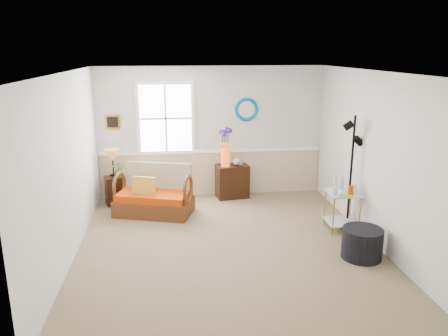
{
  "coord_description": "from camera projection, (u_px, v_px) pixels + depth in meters",
  "views": [
    {
      "loc": [
        -0.8,
        -6.08,
        2.9
      ],
      "look_at": [
        -0.0,
        0.45,
        1.11
      ],
      "focal_mm": 35.0,
      "sensor_mm": 36.0,
      "label": 1
    }
  ],
  "objects": [
    {
      "name": "floor_lamp",
      "position": [
        351.0,
        173.0,
        7.14
      ],
      "size": [
        0.33,
        0.33,
        1.9
      ],
      "primitive_type": null,
      "rotation": [
        0.0,
        0.0,
        -0.24
      ],
      "color": "black",
      "rests_on": "floor"
    },
    {
      "name": "walls",
      "position": [
        228.0,
        163.0,
        6.33
      ],
      "size": [
        4.51,
        5.01,
        2.6
      ],
      "color": "silver",
      "rests_on": "floor"
    },
    {
      "name": "lamp_stand",
      "position": [
        114.0,
        191.0,
        8.4
      ],
      "size": [
        0.39,
        0.39,
        0.55
      ],
      "primitive_type": null,
      "rotation": [
        0.0,
        0.0,
        0.3
      ],
      "color": "black",
      "rests_on": "floor"
    },
    {
      "name": "flower_vase",
      "position": [
        225.0,
        147.0,
        8.54
      ],
      "size": [
        0.25,
        0.25,
        0.76
      ],
      "primitive_type": null,
      "rotation": [
        0.0,
        0.0,
        0.15
      ],
      "color": "#EE4817",
      "rests_on": "cabinet"
    },
    {
      "name": "ceiling",
      "position": [
        228.0,
        72.0,
        5.99
      ],
      "size": [
        4.5,
        5.0,
        0.01
      ],
      "primitive_type": "cube",
      "color": "white",
      "rests_on": "walls"
    },
    {
      "name": "loveseat",
      "position": [
        154.0,
        190.0,
        7.88
      ],
      "size": [
        1.51,
        1.13,
        0.88
      ],
      "primitive_type": null,
      "rotation": [
        0.0,
        0.0,
        -0.3
      ],
      "color": "brown",
      "rests_on": "floor"
    },
    {
      "name": "throw_pillow",
      "position": [
        144.0,
        188.0,
        7.82
      ],
      "size": [
        0.43,
        0.24,
        0.42
      ],
      "primitive_type": null,
      "rotation": [
        0.0,
        0.0,
        -0.36
      ],
      "color": "#BC6920",
      "rests_on": "loveseat"
    },
    {
      "name": "side_table",
      "position": [
        342.0,
        211.0,
        7.18
      ],
      "size": [
        0.53,
        0.53,
        0.65
      ],
      "primitive_type": null,
      "rotation": [
        0.0,
        0.0,
        -0.04
      ],
      "color": "gold",
      "rests_on": "floor"
    },
    {
      "name": "cabinet",
      "position": [
        232.0,
        181.0,
        8.8
      ],
      "size": [
        0.67,
        0.48,
        0.67
      ],
      "primitive_type": null,
      "rotation": [
        0.0,
        0.0,
        0.14
      ],
      "color": "black",
      "rests_on": "floor"
    },
    {
      "name": "picture",
      "position": [
        113.0,
        122.0,
        8.42
      ],
      "size": [
        0.28,
        0.03,
        0.28
      ],
      "primitive_type": "cube",
      "color": "#AF7A1F",
      "rests_on": "walls"
    },
    {
      "name": "floor",
      "position": [
        228.0,
        246.0,
        6.67
      ],
      "size": [
        4.5,
        5.0,
        0.01
      ],
      "primitive_type": "cube",
      "color": "brown",
      "rests_on": "ground"
    },
    {
      "name": "table_lamp",
      "position": [
        113.0,
        163.0,
        8.28
      ],
      "size": [
        0.39,
        0.39,
        0.53
      ],
      "primitive_type": null,
      "rotation": [
        0.0,
        0.0,
        0.42
      ],
      "color": "#CB7C32",
      "rests_on": "lamp_stand"
    },
    {
      "name": "chair_rail",
      "position": [
        212.0,
        151.0,
        8.8
      ],
      "size": [
        4.46,
        0.04,
        0.06
      ],
      "primitive_type": "cube",
      "color": "white",
      "rests_on": "walls"
    },
    {
      "name": "wainscot",
      "position": [
        212.0,
        173.0,
        8.93
      ],
      "size": [
        4.46,
        0.02,
        0.9
      ],
      "primitive_type": "cube",
      "color": "tan",
      "rests_on": "walls"
    },
    {
      "name": "potted_plant",
      "position": [
        120.0,
        170.0,
        8.33
      ],
      "size": [
        0.35,
        0.38,
        0.25
      ],
      "primitive_type": "imported",
      "rotation": [
        0.0,
        0.0,
        0.23
      ],
      "color": "#4A7E37",
      "rests_on": "lamp_stand"
    },
    {
      "name": "ottoman",
      "position": [
        362.0,
        243.0,
        6.24
      ],
      "size": [
        0.63,
        0.63,
        0.44
      ],
      "primitive_type": "cylinder",
      "rotation": [
        0.0,
        0.0,
        -0.11
      ],
      "color": "black",
      "rests_on": "floor"
    },
    {
      "name": "window",
      "position": [
        166.0,
        118.0,
        8.52
      ],
      "size": [
        1.14,
        0.06,
        1.44
      ],
      "primitive_type": null,
      "color": "white",
      "rests_on": "walls"
    },
    {
      "name": "tabletop_items",
      "position": [
        344.0,
        186.0,
        7.02
      ],
      "size": [
        0.54,
        0.54,
        0.26
      ],
      "primitive_type": null,
      "rotation": [
        0.0,
        0.0,
        -0.31
      ],
      "color": "silver",
      "rests_on": "side_table"
    },
    {
      "name": "mirror",
      "position": [
        246.0,
        109.0,
        8.67
      ],
      "size": [
        0.47,
        0.07,
        0.47
      ],
      "primitive_type": "torus",
      "rotation": [
        1.57,
        0.0,
        0.0
      ],
      "color": "#0082BE",
      "rests_on": "walls"
    }
  ]
}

